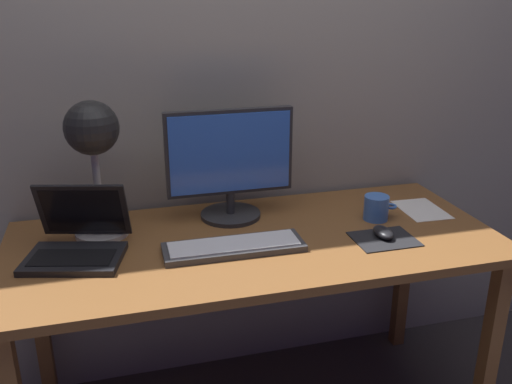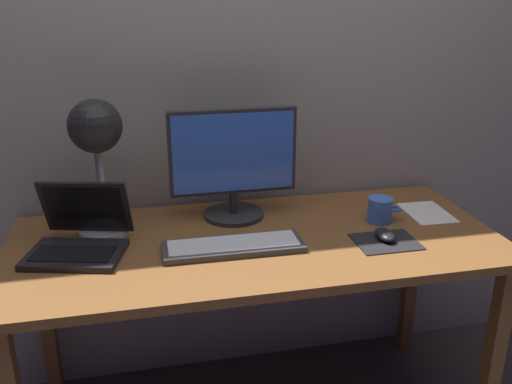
% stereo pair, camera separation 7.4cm
% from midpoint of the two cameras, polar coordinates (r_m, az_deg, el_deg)
% --- Properties ---
extents(back_wall, '(4.80, 0.06, 2.60)m').
position_cam_midpoint_polar(back_wall, '(2.04, -4.16, 14.43)').
color(back_wall, '#9E998E').
rests_on(back_wall, ground).
extents(desk, '(1.60, 0.70, 0.74)m').
position_cam_midpoint_polar(desk, '(1.84, -1.22, -7.04)').
color(desk, brown).
rests_on(desk, ground).
extents(monitor, '(0.44, 0.21, 0.39)m').
position_cam_midpoint_polar(monitor, '(1.91, -3.85, 3.18)').
color(monitor, '#28282B').
rests_on(monitor, desk).
extents(keyboard_main, '(0.44, 0.15, 0.03)m').
position_cam_midpoint_polar(keyboard_main, '(1.72, -3.55, -5.69)').
color(keyboard_main, '#38383A').
rests_on(keyboard_main, desk).
extents(laptop, '(0.34, 0.33, 0.21)m').
position_cam_midpoint_polar(laptop, '(1.78, -19.08, -4.26)').
color(laptop, black).
rests_on(laptop, desk).
extents(desk_lamp, '(0.18, 0.18, 0.45)m').
position_cam_midpoint_polar(desk_lamp, '(1.81, -17.72, 5.26)').
color(desk_lamp, beige).
rests_on(desk_lamp, desk).
extents(mousepad, '(0.20, 0.16, 0.00)m').
position_cam_midpoint_polar(mousepad, '(1.83, 12.02, -4.81)').
color(mousepad, black).
rests_on(mousepad, desk).
extents(mouse, '(0.06, 0.10, 0.03)m').
position_cam_midpoint_polar(mouse, '(1.84, 11.91, -4.12)').
color(mouse, black).
rests_on(mouse, mousepad).
extents(coffee_mug, '(0.12, 0.09, 0.09)m').
position_cam_midpoint_polar(coffee_mug, '(1.97, 11.35, -1.62)').
color(coffee_mug, '#3F72CC').
rests_on(coffee_mug, desk).
extents(paper_sheet_by_keyboard, '(0.16, 0.22, 0.00)m').
position_cam_midpoint_polar(paper_sheet_by_keyboard, '(2.11, 15.81, -1.78)').
color(paper_sheet_by_keyboard, white).
rests_on(paper_sheet_by_keyboard, desk).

